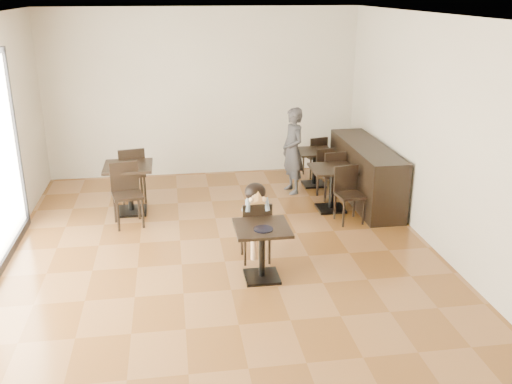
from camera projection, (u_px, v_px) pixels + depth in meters
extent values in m
cube|color=brown|center=(225.00, 262.00, 7.77)|extent=(6.00, 8.00, 0.01)
cube|color=white|center=(220.00, 17.00, 6.69)|extent=(6.00, 8.00, 0.01)
cube|color=beige|center=(203.00, 93.00, 10.95)|extent=(6.00, 0.01, 3.20)
cube|color=beige|center=(284.00, 320.00, 3.51)|extent=(6.00, 0.01, 3.20)
cube|color=beige|center=(445.00, 139.00, 7.65)|extent=(0.01, 8.00, 3.20)
cylinder|color=black|center=(263.00, 229.00, 6.99)|extent=(0.24, 0.24, 0.01)
imported|color=#36353A|center=(293.00, 151.00, 10.16)|extent=(0.49, 0.64, 1.55)
cube|color=black|center=(366.00, 173.00, 9.84)|extent=(0.60, 2.40, 1.00)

